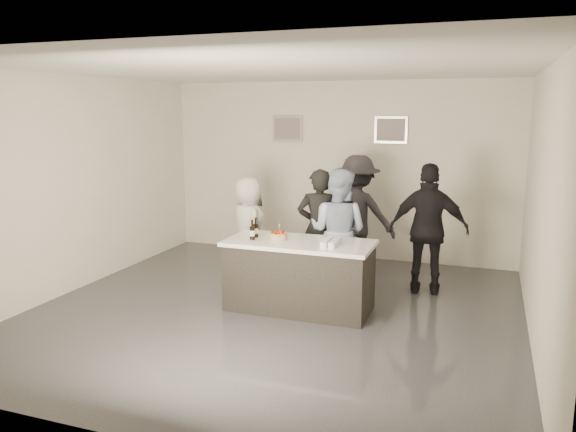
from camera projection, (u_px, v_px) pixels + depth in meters
The scene contains 19 objects.
floor at pixel (275, 312), 7.13m from camera, with size 6.00×6.00×0.00m, color #3D3D42.
ceiling at pixel (274, 69), 6.57m from camera, with size 6.00×6.00×0.00m, color white.
wall_back at pixel (337, 170), 9.62m from camera, with size 6.00×0.04×3.00m, color silver.
wall_front at pixel (125, 253), 4.08m from camera, with size 6.00×0.04×3.00m, color silver.
wall_left at pixel (74, 184), 7.85m from camera, with size 0.04×6.00×3.00m, color silver.
wall_right at pixel (542, 210), 5.85m from camera, with size 0.04×6.00×3.00m, color silver.
picture_left at pixel (287, 129), 9.76m from camera, with size 0.54×0.04×0.44m, color #B2B2B7.
picture_right at pixel (391, 130), 9.16m from camera, with size 0.54×0.04×0.44m, color #B2B2B7.
bar_counter at pixel (299, 275), 7.14m from camera, with size 1.86×0.86×0.90m, color white.
cake at pixel (278, 236), 7.15m from camera, with size 0.23×0.23×0.07m, color orange.
beer_bottle_a at pixel (256, 227), 7.25m from camera, with size 0.07×0.07×0.26m, color black.
beer_bottle_b at pixel (252, 230), 7.11m from camera, with size 0.07×0.07×0.26m, color black.
tumbler_cluster at pixel (331, 242), 6.82m from camera, with size 0.19×0.40×0.08m, color gold.
candles at pixel (267, 245), 6.84m from camera, with size 0.24×0.08×0.01m, color pink.
person_main_black at pixel (319, 229), 7.99m from camera, with size 0.63×0.41×1.71m, color black.
person_main_blue at pixel (338, 231), 7.75m from camera, with size 0.85×0.66×1.74m, color #ABBCE0.
person_guest_left at pixel (248, 228), 8.46m from camera, with size 0.76×0.49×1.55m, color silver.
person_guest_right at pixel (429, 229), 7.71m from camera, with size 1.07×0.44×1.82m, color black.
person_guest_back at pixel (357, 215), 8.70m from camera, with size 1.19×0.68×1.84m, color #2C2B32.
Camera 1 is at (2.46, -6.32, 2.53)m, focal length 35.00 mm.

